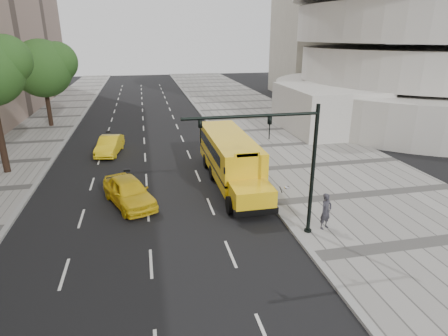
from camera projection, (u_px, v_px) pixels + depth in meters
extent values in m
plane|color=black|center=(161.00, 179.00, 25.41)|extent=(140.00, 140.00, 0.00)
cube|color=gray|center=(324.00, 165.00, 27.77)|extent=(12.00, 140.00, 0.15)
cube|color=gray|center=(246.00, 171.00, 26.57)|extent=(0.30, 140.00, 0.15)
cube|color=gray|center=(34.00, 187.00, 23.79)|extent=(0.30, 140.00, 0.15)
cylinder|color=silver|center=(413.00, 100.00, 43.58)|extent=(32.00, 32.00, 4.00)
cylinder|color=silver|center=(420.00, 64.00, 42.20)|extent=(26.00, 26.00, 3.60)
cylinder|color=silver|center=(426.00, 24.00, 40.78)|extent=(27.60, 27.60, 3.60)
cube|color=silver|center=(327.00, 109.00, 37.25)|extent=(8.00, 10.00, 4.40)
sphere|color=#234B19|center=(6.00, 60.00, 24.23)|extent=(3.24, 3.24, 3.24)
cylinder|color=black|center=(48.00, 102.00, 38.70)|extent=(0.44, 0.44, 5.33)
sphere|color=#234B19|center=(42.00, 69.00, 37.57)|extent=(5.73, 5.73, 5.73)
sphere|color=#234B19|center=(57.00, 62.00, 37.93)|extent=(4.01, 4.01, 4.01)
sphere|color=#234B19|center=(30.00, 73.00, 37.11)|extent=(3.73, 3.73, 3.73)
cube|color=yellow|center=(229.00, 153.00, 24.87)|extent=(2.50, 9.00, 2.45)
cube|color=yellow|center=(252.00, 195.00, 20.04)|extent=(2.20, 2.00, 1.10)
cube|color=black|center=(256.00, 212.00, 19.41)|extent=(2.38, 0.25, 0.35)
cube|color=black|center=(229.00, 161.00, 25.05)|extent=(2.52, 9.00, 0.12)
cube|color=black|center=(247.00, 169.00, 20.62)|extent=(2.05, 0.10, 0.90)
cube|color=black|center=(227.00, 144.00, 25.17)|extent=(2.52, 7.50, 0.70)
cube|color=yellow|center=(247.00, 155.00, 20.34)|extent=(1.40, 0.12, 0.28)
ellipsoid|color=silver|center=(289.00, 189.00, 18.78)|extent=(0.32, 0.32, 0.14)
cylinder|color=black|center=(283.00, 192.00, 19.00)|extent=(0.36, 0.47, 0.58)
cylinder|color=black|center=(230.00, 205.00, 20.29)|extent=(0.30, 1.00, 1.00)
cylinder|color=black|center=(269.00, 201.00, 20.74)|extent=(0.30, 1.00, 1.00)
cylinder|color=black|center=(212.00, 173.00, 25.07)|extent=(0.30, 1.00, 1.00)
cylinder|color=black|center=(245.00, 170.00, 25.52)|extent=(0.30, 1.00, 1.00)
cylinder|color=black|center=(206.00, 161.00, 27.38)|extent=(0.30, 1.00, 1.00)
cylinder|color=black|center=(236.00, 159.00, 27.82)|extent=(0.30, 1.00, 1.00)
imported|color=yellow|center=(129.00, 191.00, 21.29)|extent=(3.50, 5.11, 1.62)
imported|color=yellow|center=(110.00, 145.00, 30.43)|extent=(2.21, 4.56, 1.44)
imported|color=#2F2E36|center=(326.00, 211.00, 18.32)|extent=(0.79, 0.68, 1.84)
cylinder|color=black|center=(313.00, 173.00, 17.29)|extent=(0.18, 0.18, 6.40)
cylinder|color=black|center=(308.00, 232.00, 18.32)|extent=(0.36, 0.36, 0.25)
cylinder|color=black|center=(252.00, 116.00, 15.75)|extent=(6.00, 0.14, 0.14)
imported|color=black|center=(269.00, 128.00, 16.09)|extent=(0.16, 0.20, 1.00)
imported|color=black|center=(200.00, 131.00, 15.49)|extent=(0.16, 0.20, 1.00)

